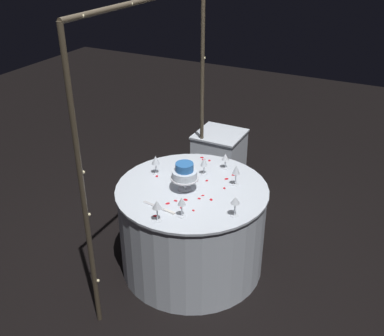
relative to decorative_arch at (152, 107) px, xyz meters
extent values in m
plane|color=black|center=(0.00, -0.34, -1.41)|extent=(12.00, 12.00, 0.00)
cylinder|color=#473D2D|center=(-0.88, 0.00, -0.31)|extent=(0.04, 0.04, 2.19)
cylinder|color=#473D2D|center=(0.88, 0.00, -0.31)|extent=(0.04, 0.04, 2.19)
sphere|color=#F9EAB2|center=(-0.87, -0.02, -1.03)|extent=(0.02, 0.02, 0.02)
sphere|color=#F9EAB2|center=(0.88, 0.00, -0.12)|extent=(0.02, 0.02, 0.02)
sphere|color=#F9EAB2|center=(-0.70, -0.01, 0.78)|extent=(0.02, 0.02, 0.02)
sphere|color=#F9EAB2|center=(-0.86, -0.01, -0.46)|extent=(0.02, 0.02, 0.02)
sphere|color=#F9EAB2|center=(-0.46, 0.02, 0.78)|extent=(0.02, 0.02, 0.02)
sphere|color=#F9EAB2|center=(-0.86, -0.01, -0.14)|extent=(0.02, 0.02, 0.02)
sphere|color=#F9EAB2|center=(0.90, 0.00, -0.64)|extent=(0.02, 0.02, 0.02)
sphere|color=#F9EAB2|center=(-0.21, -0.01, 0.78)|extent=(0.02, 0.02, 0.02)
sphere|color=#F9EAB2|center=(-0.88, 0.00, -1.15)|extent=(0.02, 0.02, 0.02)
sphere|color=#F9EAB2|center=(0.89, -0.01, 0.18)|extent=(0.02, 0.02, 0.02)
sphere|color=#F9EAB2|center=(-0.87, 0.02, -0.88)|extent=(0.02, 0.02, 0.02)
sphere|color=#F9EAB2|center=(0.88, -0.01, -1.23)|extent=(0.02, 0.02, 0.02)
sphere|color=#F9EAB2|center=(-0.88, 0.01, -0.07)|extent=(0.02, 0.02, 0.02)
sphere|color=#F9EAB2|center=(0.88, 0.01, -0.37)|extent=(0.02, 0.02, 0.02)
sphere|color=#F9EAB2|center=(-0.88, 0.00, -1.11)|extent=(0.02, 0.02, 0.02)
sphere|color=#F9EAB2|center=(0.87, 0.01, -0.79)|extent=(0.02, 0.02, 0.02)
sphere|color=#F9EAB2|center=(-0.87, 0.01, 0.32)|extent=(0.02, 0.02, 0.02)
cylinder|color=silver|center=(0.00, -0.34, -1.03)|extent=(1.21, 1.21, 0.76)
cylinder|color=silver|center=(0.00, -0.34, -0.64)|extent=(1.24, 1.24, 0.02)
cube|color=silver|center=(1.08, -0.11, -1.02)|extent=(0.45, 0.45, 0.77)
cube|color=silver|center=(1.08, -0.11, -0.63)|extent=(0.47, 0.47, 0.02)
cylinder|color=silver|center=(-0.05, -0.30, -0.62)|extent=(0.11, 0.11, 0.01)
cylinder|color=silver|center=(-0.05, -0.30, -0.58)|extent=(0.02, 0.02, 0.09)
cylinder|color=silver|center=(-0.05, -0.30, -0.53)|extent=(0.22, 0.22, 0.01)
cylinder|color=white|center=(-0.05, -0.30, -0.49)|extent=(0.20, 0.20, 0.06)
cylinder|color=#2D6BB7|center=(-0.05, -0.30, -0.43)|extent=(0.14, 0.14, 0.06)
cylinder|color=silver|center=(0.21, -0.63, -0.63)|extent=(0.06, 0.06, 0.00)
cylinder|color=silver|center=(0.21, -0.63, -0.57)|extent=(0.01, 0.01, 0.10)
cone|color=silver|center=(0.21, -0.63, -0.49)|extent=(0.06, 0.06, 0.07)
cylinder|color=silver|center=(-0.39, -0.45, -0.63)|extent=(0.06, 0.06, 0.00)
cylinder|color=silver|center=(-0.39, -0.45, -0.58)|extent=(0.01, 0.01, 0.10)
cone|color=silver|center=(-0.39, -0.45, -0.50)|extent=(0.06, 0.06, 0.06)
cylinder|color=silver|center=(0.43, -0.44, -0.63)|extent=(0.06, 0.06, 0.00)
cylinder|color=silver|center=(0.43, -0.44, -0.59)|extent=(0.01, 0.01, 0.08)
cone|color=silver|center=(0.43, -0.44, -0.52)|extent=(0.06, 0.06, 0.06)
cylinder|color=silver|center=(-0.21, -0.79, -0.63)|extent=(0.06, 0.06, 0.00)
cylinder|color=silver|center=(-0.21, -0.79, -0.57)|extent=(0.01, 0.01, 0.10)
cone|color=silver|center=(-0.21, -0.79, -0.49)|extent=(0.07, 0.07, 0.05)
cylinder|color=silver|center=(0.25, -0.33, -0.63)|extent=(0.06, 0.06, 0.00)
cylinder|color=silver|center=(0.25, -0.33, -0.59)|extent=(0.01, 0.01, 0.08)
cone|color=silver|center=(0.25, -0.33, -0.51)|extent=(0.06, 0.06, 0.07)
cylinder|color=silver|center=(0.08, 0.04, -0.63)|extent=(0.06, 0.06, 0.00)
cylinder|color=silver|center=(0.08, 0.04, -0.58)|extent=(0.01, 0.01, 0.09)
cone|color=silver|center=(0.08, 0.04, -0.50)|extent=(0.07, 0.07, 0.07)
cylinder|color=silver|center=(-0.52, -0.33, -0.63)|extent=(0.06, 0.06, 0.00)
cylinder|color=silver|center=(-0.52, -0.33, -0.57)|extent=(0.01, 0.01, 0.10)
cone|color=silver|center=(-0.52, -0.33, -0.49)|extent=(0.07, 0.07, 0.06)
cube|color=silver|center=(-0.36, -0.21, -0.63)|extent=(0.06, 0.22, 0.01)
cube|color=white|center=(-0.38, -0.35, -0.62)|extent=(0.03, 0.09, 0.01)
ellipsoid|color=red|center=(0.35, -0.56, -0.63)|extent=(0.04, 0.04, 0.00)
ellipsoid|color=red|center=(-0.47, -0.28, -0.63)|extent=(0.04, 0.04, 0.00)
ellipsoid|color=red|center=(0.26, -0.53, -0.63)|extent=(0.04, 0.04, 0.00)
ellipsoid|color=red|center=(0.12, -0.32, -0.63)|extent=(0.02, 0.03, 0.00)
ellipsoid|color=red|center=(0.16, -0.40, -0.63)|extent=(0.03, 0.02, 0.00)
ellipsoid|color=red|center=(0.11, -0.57, -0.63)|extent=(0.03, 0.03, 0.00)
ellipsoid|color=red|center=(-0.23, -0.32, -0.63)|extent=(0.02, 0.03, 0.00)
ellipsoid|color=red|center=(0.21, -0.14, -0.63)|extent=(0.04, 0.05, 0.00)
ellipsoid|color=red|center=(-0.29, -0.28, -0.63)|extent=(0.04, 0.04, 0.00)
ellipsoid|color=red|center=(-0.18, -0.38, -0.63)|extent=(0.03, 0.04, 0.00)
ellipsoid|color=red|center=(-0.28, -0.50, -0.63)|extent=(0.03, 0.03, 0.00)
ellipsoid|color=red|center=(0.09, -0.26, -0.63)|extent=(0.04, 0.03, 0.00)
ellipsoid|color=red|center=(-0.29, -0.40, -0.63)|extent=(0.03, 0.03, 0.00)
ellipsoid|color=red|center=(0.50, -0.26, -0.63)|extent=(0.04, 0.04, 0.00)
ellipsoid|color=red|center=(0.22, -0.24, -0.63)|extent=(0.04, 0.04, 0.00)
ellipsoid|color=red|center=(-0.09, -0.55, -0.63)|extent=(0.04, 0.04, 0.00)
ellipsoid|color=red|center=(0.04, 0.01, -0.63)|extent=(0.04, 0.03, 0.00)
ellipsoid|color=red|center=(-0.06, -0.47, -0.63)|extent=(0.03, 0.03, 0.00)
ellipsoid|color=red|center=(0.52, -0.18, -0.63)|extent=(0.03, 0.04, 0.00)
ellipsoid|color=red|center=(0.49, -0.21, -0.63)|extent=(0.04, 0.04, 0.00)
ellipsoid|color=red|center=(-0.12, -0.46, -0.63)|extent=(0.02, 0.03, 0.00)
camera|label=1|loc=(-2.77, -1.74, 1.23)|focal=42.18mm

